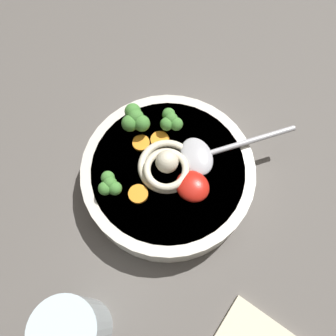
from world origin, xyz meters
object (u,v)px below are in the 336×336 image
(soup_spoon, at_px, (207,154))
(soup_bowl, at_px, (168,174))
(noodle_pile, at_px, (167,166))
(drinking_glass, at_px, (74,329))

(soup_spoon, bearing_deg, soup_bowl, -180.00)
(noodle_pile, distance_m, drinking_glass, 0.23)
(soup_bowl, distance_m, drinking_glass, 0.23)
(soup_bowl, height_order, drinking_glass, drinking_glass)
(soup_bowl, relative_size, noodle_pile, 2.76)
(noodle_pile, xyz_separation_m, drinking_glass, (0.07, -0.22, -0.01))
(soup_spoon, relative_size, drinking_glass, 1.55)
(noodle_pile, bearing_deg, soup_spoon, 63.10)
(soup_spoon, bearing_deg, noodle_pile, -179.24)
(soup_bowl, height_order, soup_spoon, soup_spoon)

